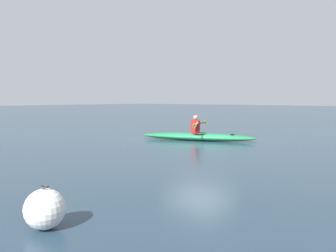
# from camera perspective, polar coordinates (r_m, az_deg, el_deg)

# --- Properties ---
(ground_plane) EXTENTS (160.00, 160.00, 0.00)m
(ground_plane) POSITION_cam_1_polar(r_m,az_deg,el_deg) (13.72, 5.49, -2.75)
(ground_plane) COLOR #233847
(kayak) EXTENTS (4.83, 2.36, 0.31)m
(kayak) POSITION_cam_1_polar(r_m,az_deg,el_deg) (14.23, 5.01, -1.83)
(kayak) COLOR #19723F
(kayak) RESTS_ON ground
(kayaker) EXTENTS (0.91, 2.35, 0.76)m
(kayaker) POSITION_cam_1_polar(r_m,az_deg,el_deg) (14.20, 4.77, 0.08)
(kayaker) COLOR red
(kayaker) RESTS_ON kayak
(mooring_buoy_channel_marker) EXTENTS (0.55, 0.55, 0.60)m
(mooring_buoy_channel_marker) POSITION_cam_1_polar(r_m,az_deg,el_deg) (4.93, -20.21, -13.09)
(mooring_buoy_channel_marker) COLOR silver
(mooring_buoy_channel_marker) RESTS_ON ground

